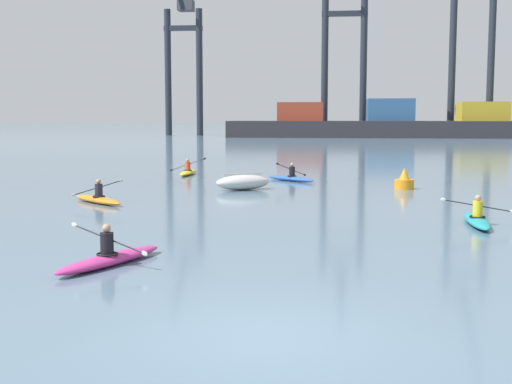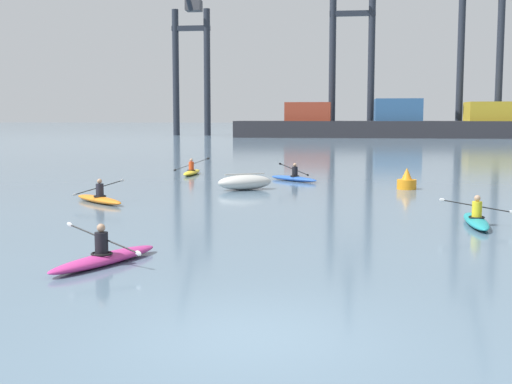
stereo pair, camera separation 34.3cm
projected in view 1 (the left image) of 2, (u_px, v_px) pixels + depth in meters
ground_plane at (266, 334)px, 10.42m from camera, size 800.00×800.00×0.00m
container_barge at (390, 124)px, 111.69m from camera, size 53.67×9.44×6.35m
gantry_crane_west at (183, 49)px, 122.78m from camera, size 7.08×15.97×31.64m
gantry_crane_west_mid at (344, 40)px, 117.40m from camera, size 7.95×16.72×31.54m
gantry_crane_east_mid at (474, 24)px, 114.17m from camera, size 7.67×19.41×38.11m
capsized_dinghy at (243, 182)px, 31.09m from camera, size 2.80×2.26×0.76m
channel_buoy at (404, 181)px, 31.49m from camera, size 0.90×0.90×1.00m
kayak_orange at (98, 199)px, 26.32m from camera, size 2.92×2.73×0.95m
kayak_teal at (477, 219)px, 20.98m from camera, size 2.27×3.42×0.95m
kayak_blue at (291, 178)px, 35.43m from camera, size 2.90×2.75×1.03m
kayak_magenta at (110, 258)px, 15.28m from camera, size 2.09×3.37×0.95m
kayak_yellow at (188, 172)px, 39.26m from camera, size 2.19×3.40×1.04m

